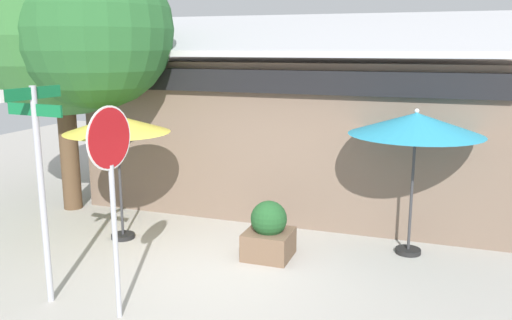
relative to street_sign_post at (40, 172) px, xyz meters
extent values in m
cube|color=#ADA8A0|center=(2.05, 1.81, -1.95)|extent=(28.00, 28.00, 0.10)
cube|color=#705B4C|center=(2.10, 6.42, -0.27)|extent=(8.89, 4.51, 3.26)
cube|color=silver|center=(2.10, 6.27, 2.00)|extent=(9.39, 5.15, 1.04)
cube|color=black|center=(2.10, 4.11, 1.01)|extent=(8.29, 0.16, 0.44)
cylinder|color=#A8AAB2|center=(0.00, 0.00, -0.36)|extent=(0.09, 0.09, 3.06)
cube|color=#116B38|center=(0.00, 0.00, 1.07)|extent=(0.12, 0.94, 0.16)
cube|color=#116B38|center=(0.00, 0.00, 0.85)|extent=(0.94, 0.12, 0.16)
cube|color=white|center=(-0.05, -0.50, 1.07)|extent=(0.04, 0.06, 0.16)
cylinder|color=#A8AAB2|center=(1.19, -0.07, -0.85)|extent=(0.07, 0.07, 2.10)
cylinder|color=white|center=(1.19, -0.07, 0.55)|extent=(0.09, 0.82, 0.82)
cylinder|color=red|center=(1.19, -0.07, 0.55)|extent=(0.10, 0.77, 0.77)
cylinder|color=black|center=(-0.45, 2.53, -1.86)|extent=(0.44, 0.44, 0.08)
cylinder|color=#333335|center=(-0.45, 2.53, -0.86)|extent=(0.05, 0.05, 2.08)
cone|color=#EAD14C|center=(-0.45, 2.53, 0.29)|extent=(1.93, 1.93, 0.31)
sphere|color=silver|center=(-0.45, 2.53, 0.48)|extent=(0.08, 0.08, 0.08)
cylinder|color=black|center=(4.71, 3.55, -1.86)|extent=(0.44, 0.44, 0.08)
cylinder|color=#333335|center=(4.71, 3.55, -0.81)|extent=(0.05, 0.05, 2.16)
cone|color=#2D99BC|center=(4.71, 3.55, 0.40)|extent=(2.25, 2.25, 0.37)
sphere|color=silver|center=(4.71, 3.55, 0.62)|extent=(0.08, 0.08, 0.08)
cylinder|color=brown|center=(-2.59, 3.83, -0.57)|extent=(0.40, 0.40, 2.66)
sphere|color=#387538|center=(-2.59, 3.83, 2.44)|extent=(4.49, 4.49, 4.49)
sphere|color=#28602D|center=(-1.36, 3.26, 2.00)|extent=(3.09, 3.09, 3.09)
cube|color=brown|center=(2.45, 2.57, -1.66)|extent=(0.78, 0.78, 0.47)
sphere|color=#1E4C23|center=(2.45, 2.57, -1.21)|extent=(0.62, 0.62, 0.62)
camera|label=1|loc=(5.10, -5.65, 1.68)|focal=37.31mm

